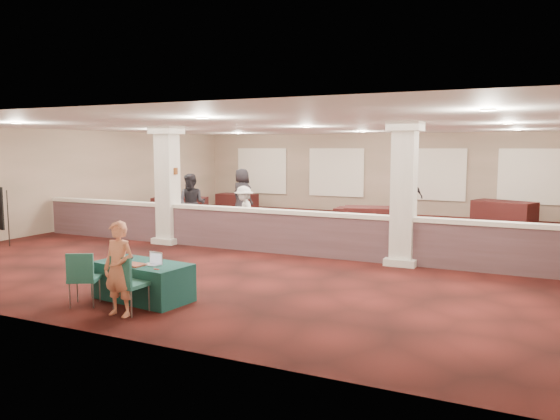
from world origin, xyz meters
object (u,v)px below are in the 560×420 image
at_px(near_table, 143,281).
at_px(far_table_back_left, 237,202).
at_px(conf_chair_main, 127,280).
at_px(far_table_back_center, 361,219).
at_px(conf_chair_side, 83,274).
at_px(far_table_front_center, 375,220).
at_px(far_table_front_left, 180,208).
at_px(attendee_a, 192,204).
at_px(woman, 119,269).
at_px(far_table_front_right, 535,245).
at_px(attendee_d, 242,195).
at_px(far_table_back_right, 504,213).
at_px(attendee_c, 409,197).
at_px(attendee_b, 244,212).

xyz_separation_m(near_table, far_table_back_left, (-5.48, 12.69, 0.01)).
relative_size(conf_chair_main, far_table_back_center, 0.56).
xyz_separation_m(conf_chair_side, far_table_front_center, (2.16, 9.96, -0.15)).
distance_m(far_table_front_center, far_table_back_left, 7.83).
distance_m(conf_chair_main, far_table_front_center, 10.05).
distance_m(far_table_front_left, attendee_a, 3.78).
height_order(near_table, conf_chair_side, conf_chair_side).
xyz_separation_m(woman, far_table_front_right, (5.82, 7.50, -0.38)).
bearing_deg(attendee_d, far_table_front_right, -177.76).
bearing_deg(far_table_back_right, attendee_d, -160.87).
xyz_separation_m(woman, attendee_a, (-3.76, 7.40, 0.17)).
height_order(near_table, attendee_d, attendee_d).
distance_m(far_table_back_left, far_table_back_center, 7.14).
xyz_separation_m(far_table_front_center, attendee_c, (0.37, 3.12, 0.46)).
bearing_deg(attendee_b, attendee_d, 164.02).
bearing_deg(far_table_front_left, woman, -58.51).
xyz_separation_m(far_table_front_right, far_table_back_center, (-5.14, 2.99, -0.03)).
height_order(far_table_back_right, attendee_a, attendee_a).
bearing_deg(far_table_back_left, far_table_front_left, -98.43).
height_order(attendee_b, attendee_d, attendee_d).
relative_size(far_table_front_left, far_table_front_right, 1.07).
bearing_deg(attendee_a, far_table_front_left, 117.86).
bearing_deg(attendee_a, attendee_b, -16.90).
bearing_deg(near_table, far_table_back_center, 90.89).
relative_size(far_table_front_right, attendee_b, 1.19).
bearing_deg(conf_chair_side, conf_chair_main, -28.72).
distance_m(near_table, conf_chair_main, 0.87).
relative_size(far_table_front_left, far_table_back_left, 1.16).
xyz_separation_m(conf_chair_side, woman, (0.90, -0.12, 0.21)).
height_order(far_table_front_right, far_table_back_center, far_table_front_right).
relative_size(far_table_back_left, attendee_d, 0.89).
distance_m(attendee_a, attendee_d, 3.30).
relative_size(near_table, far_table_front_center, 0.87).
bearing_deg(far_table_front_center, far_table_back_right, 45.77).
relative_size(woman, far_table_back_center, 0.89).
bearing_deg(near_table, far_table_back_left, 119.95).
height_order(conf_chair_side, far_table_front_left, conf_chair_side).
bearing_deg(far_table_front_center, far_table_back_left, 153.57).
height_order(near_table, far_table_back_center, far_table_back_center).
distance_m(near_table, far_table_back_center, 9.65).
relative_size(far_table_front_center, attendee_a, 1.06).
height_order(far_table_front_left, attendee_a, attendee_a).
distance_m(far_table_front_center, attendee_d, 5.20).
relative_size(woman, attendee_b, 0.98).
bearing_deg(near_table, attendee_c, 87.82).
xyz_separation_m(attendee_b, attendee_d, (-2.00, 3.40, 0.17)).
xyz_separation_m(conf_chair_main, conf_chair_side, (-0.95, 0.01, -0.01)).
height_order(attendee_c, attendee_d, attendee_d).
bearing_deg(attendee_d, conf_chair_main, 130.81).
height_order(far_table_back_center, attendee_c, attendee_c).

